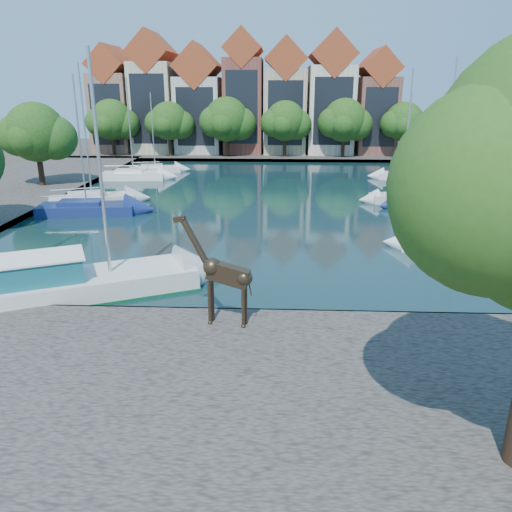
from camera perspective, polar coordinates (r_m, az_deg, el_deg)
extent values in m
plane|color=#38332B|center=(22.01, -0.87, -7.17)|extent=(160.00, 160.00, 0.00)
cube|color=black|center=(44.82, 0.99, 6.37)|extent=(38.00, 50.00, 0.08)
cube|color=#554F4A|center=(15.88, -2.47, -17.42)|extent=(50.00, 14.00, 0.50)
cube|color=#554F4A|center=(76.35, 1.71, 11.65)|extent=(60.00, 16.00, 0.50)
sphere|color=#284E16|center=(11.48, 25.86, 6.79)|extent=(4.48, 4.48, 4.48)
cube|color=#91644F|center=(79.63, -15.68, 15.44)|extent=(5.39, 9.00, 11.00)
cube|color=brown|center=(79.61, -16.12, 20.25)|extent=(5.44, 9.18, 5.44)
cube|color=black|center=(75.38, -16.74, 15.20)|extent=(4.40, 0.05, 8.25)
cube|color=beige|center=(77.99, -11.36, 16.25)|extent=(5.88, 9.00, 12.50)
cube|color=brown|center=(78.08, -11.74, 21.80)|extent=(5.94, 9.18, 5.94)
cube|color=black|center=(73.64, -12.20, 16.07)|extent=(4.80, 0.05, 9.38)
cube|color=beige|center=(76.77, -6.42, 15.70)|extent=(6.37, 9.00, 10.50)
cube|color=brown|center=(76.73, -6.61, 20.69)|extent=(6.43, 9.18, 6.43)
cube|color=black|center=(72.35, -6.97, 15.51)|extent=(5.20, 0.05, 7.88)
cube|color=brown|center=(76.00, -1.39, 16.72)|extent=(5.39, 9.00, 13.00)
cube|color=brown|center=(76.12, -1.44, 22.53)|extent=(5.44, 9.18, 5.44)
cube|color=black|center=(71.53, -1.65, 16.60)|extent=(4.40, 0.05, 9.75)
cube|color=tan|center=(75.85, 3.33, 16.13)|extent=(5.88, 9.00, 11.50)
cube|color=brown|center=(75.86, 3.43, 21.47)|extent=(5.94, 9.18, 5.94)
cube|color=black|center=(71.37, 3.36, 15.97)|extent=(4.80, 0.05, 8.62)
cube|color=beige|center=(76.18, 8.43, 16.16)|extent=(6.37, 9.00, 12.00)
cube|color=brown|center=(76.24, 8.71, 21.75)|extent=(6.43, 9.18, 6.43)
cube|color=black|center=(71.73, 8.77, 16.00)|extent=(5.20, 0.05, 9.00)
cube|color=brown|center=(77.11, 13.39, 15.34)|extent=(5.39, 9.00, 10.50)
cube|color=brown|center=(77.05, 13.77, 20.13)|extent=(5.44, 9.18, 5.44)
cube|color=black|center=(72.71, 14.03, 15.12)|extent=(4.40, 0.05, 7.88)
cylinder|color=#332114|center=(74.39, -15.96, 12.21)|extent=(0.50, 0.50, 3.20)
sphere|color=#1A3E12|center=(74.13, -16.19, 14.72)|extent=(5.60, 5.60, 5.60)
sphere|color=#1A3E12|center=(73.94, -14.81, 14.39)|extent=(4.20, 4.20, 4.20)
sphere|color=#1A3E12|center=(74.27, -17.43, 14.40)|extent=(3.92, 3.92, 3.92)
cylinder|color=#332114|center=(72.29, -9.79, 12.47)|extent=(0.50, 0.50, 3.20)
sphere|color=#1A3E12|center=(72.03, -9.93, 14.97)|extent=(5.20, 5.20, 5.20)
sphere|color=#1A3E12|center=(72.05, -8.61, 14.62)|extent=(3.90, 3.90, 3.90)
sphere|color=#1A3E12|center=(71.98, -11.14, 14.69)|extent=(3.64, 3.64, 3.64)
cylinder|color=#332114|center=(71.04, -3.32, 12.60)|extent=(0.50, 0.50, 3.20)
sphere|color=#1A3E12|center=(70.76, -3.37, 15.34)|extent=(6.00, 6.00, 6.00)
sphere|color=#1A3E12|center=(70.93, -1.84, 14.88)|extent=(4.50, 4.50, 4.50)
sphere|color=#1A3E12|center=(70.57, -4.78, 15.05)|extent=(4.20, 4.20, 4.20)
cylinder|color=#332114|center=(70.67, 3.31, 12.57)|extent=(0.50, 0.50, 3.20)
sphere|color=#1A3E12|center=(70.40, 3.36, 15.17)|extent=(5.40, 5.40, 5.40)
sphere|color=#1A3E12|center=(70.77, 4.70, 14.72)|extent=(4.05, 4.05, 4.05)
sphere|color=#1A3E12|center=(70.02, 2.10, 14.95)|extent=(3.78, 3.78, 3.78)
cylinder|color=#332114|center=(71.21, 9.91, 12.37)|extent=(0.50, 0.50, 3.20)
sphere|color=#1A3E12|center=(70.94, 10.06, 15.05)|extent=(5.80, 5.80, 5.80)
sphere|color=#1A3E12|center=(71.50, 11.43, 14.53)|extent=(4.35, 4.35, 4.35)
sphere|color=#1A3E12|center=(70.38, 8.76, 14.86)|extent=(4.06, 4.06, 4.06)
cylinder|color=#332114|center=(72.63, 16.32, 12.03)|extent=(0.50, 0.50, 3.20)
sphere|color=#1A3E12|center=(72.37, 16.55, 14.51)|extent=(5.20, 5.20, 5.20)
sphere|color=#1A3E12|center=(73.07, 17.68, 14.03)|extent=(3.90, 3.90, 3.90)
sphere|color=#1A3E12|center=(71.68, 15.46, 14.36)|extent=(3.64, 3.64, 3.64)
cylinder|color=#332114|center=(53.63, -23.40, 9.25)|extent=(0.54, 0.54, 3.40)
sphere|color=#1A3E12|center=(53.27, -23.88, 12.82)|extent=(5.60, 5.60, 5.60)
sphere|color=#1A3E12|center=(52.88, -21.99, 12.41)|extent=(4.20, 4.20, 4.20)
sphere|color=#1A3E12|center=(53.63, -25.53, 12.33)|extent=(3.92, 3.92, 3.92)
cylinder|color=#322519|center=(20.15, -5.33, -5.36)|extent=(0.14, 0.14, 1.83)
cylinder|color=#322519|center=(20.49, -4.99, -4.94)|extent=(0.14, 0.14, 1.83)
cylinder|color=#322519|center=(19.78, -1.47, -5.76)|extent=(0.14, 0.14, 1.83)
cylinder|color=#322519|center=(20.12, -1.19, -5.32)|extent=(0.14, 0.14, 1.83)
cube|color=#322519|center=(19.65, -3.21, -2.10)|extent=(1.83, 0.80, 1.07)
cylinder|color=#322519|center=(19.65, -6.91, 1.47)|extent=(1.20, 0.47, 1.89)
cube|color=#322519|center=(19.62, -8.74, 4.18)|extent=(0.53, 0.25, 0.29)
cube|color=silver|center=(25.26, -19.04, -2.92)|extent=(10.88, 7.27, 1.32)
cube|color=#15565F|center=(24.98, -23.49, -1.59)|extent=(4.36, 3.68, 1.22)
cylinder|color=#B2B2B7|center=(23.98, -17.44, 9.67)|extent=(0.16, 0.16, 10.18)
cube|color=navy|center=(41.84, -18.74, 5.25)|extent=(7.69, 3.49, 1.01)
cube|color=navy|center=(41.77, -18.79, 5.69)|extent=(3.45, 2.21, 0.56)
cylinder|color=#B2B2B7|center=(41.04, -19.49, 12.22)|extent=(0.13, 0.13, 9.71)
cube|color=silver|center=(45.13, -18.21, 6.23)|extent=(7.29, 4.84, 1.01)
cube|color=silver|center=(45.07, -18.25, 6.65)|extent=(3.43, 2.70, 0.56)
cylinder|color=#B2B2B7|center=(44.36, -18.95, 13.28)|extent=(0.13, 0.13, 10.61)
cube|color=white|center=(56.71, -13.82, 9.02)|extent=(6.83, 2.93, 1.03)
cube|color=white|center=(56.65, -13.85, 9.36)|extent=(3.04, 1.89, 0.57)
cylinder|color=#B2B2B7|center=(56.12, -14.24, 14.19)|extent=(0.14, 0.14, 9.71)
cube|color=silver|center=(60.98, -11.45, 9.75)|extent=(6.12, 3.58, 0.85)
cube|color=silver|center=(60.94, -11.47, 10.01)|extent=(2.83, 2.08, 0.47)
cylinder|color=#B2B2B7|center=(60.48, -11.73, 13.87)|extent=(0.11, 0.11, 8.35)
cube|color=white|center=(32.41, 21.90, 1.02)|extent=(6.43, 4.09, 0.86)
cube|color=white|center=(32.33, 21.96, 1.50)|extent=(3.01, 2.31, 0.48)
cylinder|color=#B2B2B7|center=(31.40, 22.96, 9.42)|extent=(0.11, 0.11, 9.16)
cube|color=navy|center=(45.48, 20.29, 6.05)|extent=(8.50, 5.09, 0.93)
cube|color=navy|center=(45.42, 20.34, 6.43)|extent=(3.94, 2.93, 0.52)
cylinder|color=#B2B2B7|center=(44.69, 21.15, 13.32)|extent=(0.12, 0.12, 11.11)
cube|color=silver|center=(45.79, 16.27, 6.54)|extent=(5.53, 2.63, 0.93)
cube|color=silver|center=(45.73, 16.30, 6.92)|extent=(2.49, 1.63, 0.52)
cylinder|color=#B2B2B7|center=(45.04, 16.90, 13.26)|extent=(0.12, 0.12, 10.29)
cube|color=silver|center=(57.76, 16.58, 8.89)|extent=(5.68, 2.38, 0.91)
cube|color=silver|center=(57.71, 16.61, 9.19)|extent=(2.53, 1.55, 0.51)
cylinder|color=#B2B2B7|center=(57.23, 16.99, 13.21)|extent=(0.12, 0.12, 8.25)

